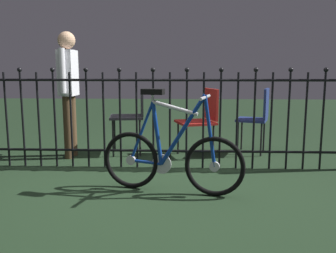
{
  "coord_description": "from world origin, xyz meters",
  "views": [
    {
      "loc": [
        0.2,
        -3.28,
        1.11
      ],
      "look_at": [
        0.04,
        0.21,
        0.55
      ],
      "focal_mm": 38.81,
      "sensor_mm": 36.0,
      "label": 1
    }
  ],
  "objects_px": {
    "chair_navy": "(258,115)",
    "chair_red": "(202,116)",
    "person_visitor": "(68,84)",
    "chair_charcoal": "(132,114)",
    "bicycle": "(171,157)"
  },
  "relations": [
    {
      "from": "chair_navy",
      "to": "chair_red",
      "type": "bearing_deg",
      "value": -166.92
    },
    {
      "from": "chair_navy",
      "to": "person_visitor",
      "type": "bearing_deg",
      "value": -172.94
    },
    {
      "from": "chair_navy",
      "to": "chair_charcoal",
      "type": "distance_m",
      "value": 1.64
    },
    {
      "from": "bicycle",
      "to": "chair_charcoal",
      "type": "relative_size",
      "value": 1.56
    },
    {
      "from": "chair_red",
      "to": "bicycle",
      "type": "bearing_deg",
      "value": -103.77
    },
    {
      "from": "bicycle",
      "to": "chair_red",
      "type": "relative_size",
      "value": 1.5
    },
    {
      "from": "chair_charcoal",
      "to": "person_visitor",
      "type": "xyz_separation_m",
      "value": [
        -0.76,
        -0.22,
        0.39
      ]
    },
    {
      "from": "bicycle",
      "to": "chair_charcoal",
      "type": "distance_m",
      "value": 1.6
    },
    {
      "from": "bicycle",
      "to": "chair_navy",
      "type": "bearing_deg",
      "value": 55.48
    },
    {
      "from": "chair_red",
      "to": "chair_charcoal",
      "type": "xyz_separation_m",
      "value": [
        -0.9,
        0.1,
        0.01
      ]
    },
    {
      "from": "chair_navy",
      "to": "chair_charcoal",
      "type": "height_order",
      "value": "chair_navy"
    },
    {
      "from": "chair_navy",
      "to": "bicycle",
      "type": "bearing_deg",
      "value": -124.52
    },
    {
      "from": "bicycle",
      "to": "chair_charcoal",
      "type": "height_order",
      "value": "bicycle"
    },
    {
      "from": "chair_red",
      "to": "chair_charcoal",
      "type": "height_order",
      "value": "chair_red"
    },
    {
      "from": "chair_charcoal",
      "to": "person_visitor",
      "type": "distance_m",
      "value": 0.88
    }
  ]
}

